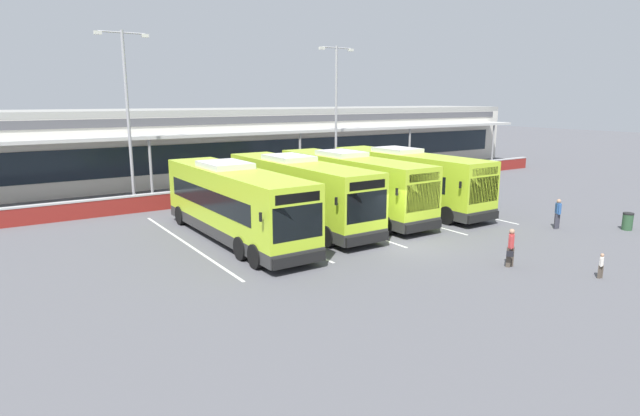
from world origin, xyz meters
TOP-DOWN VIEW (x-y plane):
  - ground_plane at (0.00, 0.00)m, footprint 200.00×200.00m
  - terminal_building at (-0.00, 26.91)m, footprint 70.00×13.00m
  - red_barrier_wall at (0.00, 14.50)m, footprint 60.00×0.40m
  - coach_bus_leftmost at (-6.10, 5.34)m, footprint 2.99×12.16m
  - coach_bus_left_centre at (-1.86, 6.29)m, footprint 2.99×12.16m
  - coach_bus_centre at (2.00, 6.61)m, footprint 2.99×12.16m
  - coach_bus_right_centre at (6.22, 6.33)m, footprint 2.99×12.16m
  - bay_stripe_far_west at (-8.40, 6.00)m, footprint 0.14×13.00m
  - bay_stripe_west at (-4.20, 6.00)m, footprint 0.14×13.00m
  - bay_stripe_mid_west at (0.00, 6.00)m, footprint 0.14×13.00m
  - bay_stripe_centre at (4.20, 6.00)m, footprint 0.14×13.00m
  - bay_stripe_mid_east at (8.40, 6.00)m, footprint 0.14×13.00m
  - pedestrian_with_handbag at (1.63, -4.93)m, footprint 0.62×0.51m
  - pedestrian_in_dark_coat at (9.27, -2.21)m, footprint 0.42×0.47m
  - pedestrian_child at (3.37, -7.78)m, footprint 0.32×0.22m
  - lamp_post_west at (-8.10, 16.73)m, footprint 3.24×0.28m
  - lamp_post_centre at (8.45, 17.28)m, footprint 3.24×0.28m
  - litter_bin at (12.15, -4.45)m, footprint 0.54×0.54m

SIDE VIEW (x-z plane):
  - ground_plane at x=0.00m, z-range 0.00..0.00m
  - bay_stripe_far_west at x=-8.40m, z-range 0.00..0.01m
  - bay_stripe_west at x=-4.20m, z-range 0.00..0.01m
  - bay_stripe_mid_west at x=0.00m, z-range 0.00..0.01m
  - bay_stripe_centre at x=4.20m, z-range 0.00..0.01m
  - bay_stripe_mid_east at x=8.40m, z-range 0.00..0.01m
  - litter_bin at x=12.15m, z-range 0.00..0.93m
  - pedestrian_child at x=3.37m, z-range 0.04..1.04m
  - red_barrier_wall at x=0.00m, z-range 0.01..1.10m
  - pedestrian_with_handbag at x=1.63m, z-range 0.05..1.67m
  - pedestrian_in_dark_coat at x=9.27m, z-range 0.06..1.68m
  - coach_bus_leftmost at x=-6.10m, z-range -0.10..3.68m
  - coach_bus_left_centre at x=-1.86m, z-range -0.10..3.68m
  - coach_bus_centre at x=2.00m, z-range -0.10..3.68m
  - coach_bus_right_centre at x=6.22m, z-range -0.10..3.68m
  - terminal_building at x=0.00m, z-range 0.01..6.01m
  - lamp_post_west at x=-8.10m, z-range 0.79..11.79m
  - lamp_post_centre at x=8.45m, z-range 0.79..11.79m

